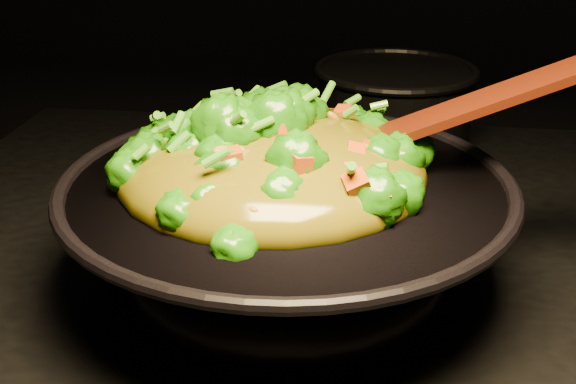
# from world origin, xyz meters

# --- Properties ---
(wok) EXTENTS (0.56, 0.56, 0.12)m
(wok) POSITION_xyz_m (-0.08, -0.10, 0.96)
(wok) COLOR black
(wok) RESTS_ON stovetop
(stir_fry) EXTENTS (0.41, 0.41, 0.11)m
(stir_fry) POSITION_xyz_m (-0.10, -0.09, 1.08)
(stir_fry) COLOR #206C07
(stir_fry) RESTS_ON wok
(spatula) EXTENTS (0.32, 0.07, 0.14)m
(spatula) POSITION_xyz_m (0.06, -0.05, 1.08)
(spatula) COLOR #3D1A0A
(spatula) RESTS_ON wok
(back_pot) EXTENTS (0.24, 0.24, 0.13)m
(back_pot) POSITION_xyz_m (0.03, 0.32, 0.97)
(back_pot) COLOR black
(back_pot) RESTS_ON stovetop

